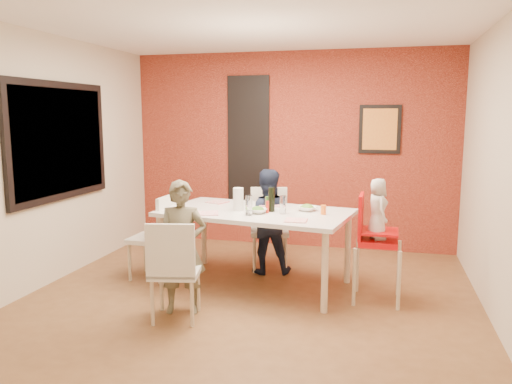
% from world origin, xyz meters
% --- Properties ---
extents(ground, '(4.50, 4.50, 0.00)m').
position_xyz_m(ground, '(0.00, 0.00, 0.00)').
color(ground, brown).
rests_on(ground, ground).
extents(ceiling, '(4.50, 4.50, 0.02)m').
position_xyz_m(ceiling, '(0.00, 0.00, 2.70)').
color(ceiling, white).
rests_on(ceiling, wall_back).
extents(wall_back, '(4.50, 0.02, 2.70)m').
position_xyz_m(wall_back, '(0.00, 2.25, 1.35)').
color(wall_back, beige).
rests_on(wall_back, ground).
extents(wall_front, '(4.50, 0.02, 2.70)m').
position_xyz_m(wall_front, '(0.00, -2.25, 1.35)').
color(wall_front, beige).
rests_on(wall_front, ground).
extents(wall_left, '(0.02, 4.50, 2.70)m').
position_xyz_m(wall_left, '(-2.25, 0.00, 1.35)').
color(wall_left, beige).
rests_on(wall_left, ground).
extents(wall_right, '(0.02, 4.50, 2.70)m').
position_xyz_m(wall_right, '(2.25, 0.00, 1.35)').
color(wall_right, beige).
rests_on(wall_right, ground).
extents(brick_accent_wall, '(4.50, 0.02, 2.70)m').
position_xyz_m(brick_accent_wall, '(0.00, 2.23, 1.35)').
color(brick_accent_wall, maroon).
rests_on(brick_accent_wall, ground).
extents(picture_window_frame, '(0.05, 1.70, 1.30)m').
position_xyz_m(picture_window_frame, '(-2.22, 0.20, 1.55)').
color(picture_window_frame, black).
rests_on(picture_window_frame, wall_left).
extents(picture_window_pane, '(0.02, 1.55, 1.15)m').
position_xyz_m(picture_window_pane, '(-2.21, 0.20, 1.55)').
color(picture_window_pane, black).
rests_on(picture_window_pane, wall_left).
extents(glassblock_strip, '(0.55, 0.03, 1.70)m').
position_xyz_m(glassblock_strip, '(-0.60, 2.21, 1.50)').
color(glassblock_strip, silver).
rests_on(glassblock_strip, wall_back).
extents(glassblock_surround, '(0.60, 0.03, 1.76)m').
position_xyz_m(glassblock_surround, '(-0.60, 2.21, 1.50)').
color(glassblock_surround, black).
rests_on(glassblock_surround, wall_back).
extents(art_print_frame, '(0.54, 0.03, 0.64)m').
position_xyz_m(art_print_frame, '(1.20, 2.21, 1.65)').
color(art_print_frame, black).
rests_on(art_print_frame, wall_back).
extents(art_print_canvas, '(0.44, 0.01, 0.54)m').
position_xyz_m(art_print_canvas, '(1.20, 2.19, 1.65)').
color(art_print_canvas, gold).
rests_on(art_print_canvas, wall_back).
extents(dining_table, '(2.13, 1.40, 0.82)m').
position_xyz_m(dining_table, '(-0.04, 0.46, 0.75)').
color(dining_table, silver).
rests_on(dining_table, ground).
extents(chair_near, '(0.50, 0.50, 0.92)m').
position_xyz_m(chair_near, '(-0.50, -0.69, 0.51)').
color(chair_near, beige).
rests_on(chair_near, ground).
extents(chair_far, '(0.54, 0.54, 0.96)m').
position_xyz_m(chair_far, '(-0.05, 1.16, 0.54)').
color(chair_far, silver).
rests_on(chair_far, ground).
extents(chair_left, '(0.45, 0.45, 0.95)m').
position_xyz_m(chair_left, '(-1.17, 0.40, 0.53)').
color(chair_left, beige).
rests_on(chair_left, ground).
extents(high_chair, '(0.46, 0.46, 1.07)m').
position_xyz_m(high_chair, '(1.19, 0.30, 0.64)').
color(high_chair, red).
rests_on(high_chair, ground).
extents(child_near, '(0.51, 0.40, 1.25)m').
position_xyz_m(child_near, '(-0.52, -0.45, 0.62)').
color(child_near, brown).
rests_on(child_near, ground).
extents(child_far, '(0.69, 0.60, 1.22)m').
position_xyz_m(child_far, '(-0.03, 0.91, 0.61)').
color(child_far, '#151C31').
rests_on(child_far, ground).
extents(toddler, '(0.29, 0.34, 0.60)m').
position_xyz_m(toddler, '(1.22, 0.30, 0.93)').
color(toddler, beige).
rests_on(toddler, high_chair).
extents(plate_near_left, '(0.31, 0.31, 0.01)m').
position_xyz_m(plate_near_left, '(-0.49, 0.16, 0.83)').
color(plate_near_left, white).
rests_on(plate_near_left, dining_table).
extents(plate_far_mid, '(0.25, 0.25, 0.01)m').
position_xyz_m(plate_far_mid, '(0.04, 0.80, 0.83)').
color(plate_far_mid, white).
rests_on(plate_far_mid, dining_table).
extents(plate_near_right, '(0.22, 0.22, 0.01)m').
position_xyz_m(plate_near_right, '(0.46, 0.04, 0.83)').
color(plate_near_right, white).
rests_on(plate_near_right, dining_table).
extents(plate_far_left, '(0.27, 0.27, 0.01)m').
position_xyz_m(plate_far_left, '(-0.60, 0.83, 0.83)').
color(plate_far_left, white).
rests_on(plate_far_left, dining_table).
extents(salad_bowl_a, '(0.21, 0.21, 0.05)m').
position_xyz_m(salad_bowl_a, '(0.01, 0.33, 0.85)').
color(salad_bowl_a, white).
rests_on(salad_bowl_a, dining_table).
extents(salad_bowl_b, '(0.27, 0.27, 0.05)m').
position_xyz_m(salad_bowl_b, '(0.49, 0.59, 0.85)').
color(salad_bowl_b, white).
rests_on(salad_bowl_b, dining_table).
extents(wine_bottle, '(0.07, 0.07, 0.26)m').
position_xyz_m(wine_bottle, '(0.13, 0.44, 0.95)').
color(wine_bottle, black).
rests_on(wine_bottle, dining_table).
extents(wine_glass_a, '(0.07, 0.07, 0.20)m').
position_xyz_m(wine_glass_a, '(-0.05, 0.20, 0.93)').
color(wine_glass_a, white).
rests_on(wine_glass_a, dining_table).
extents(wine_glass_b, '(0.07, 0.07, 0.19)m').
position_xyz_m(wine_glass_b, '(0.27, 0.35, 0.92)').
color(wine_glass_b, white).
rests_on(wine_glass_b, dining_table).
extents(paper_towel_roll, '(0.11, 0.11, 0.25)m').
position_xyz_m(paper_towel_roll, '(-0.22, 0.41, 0.95)').
color(paper_towel_roll, silver).
rests_on(paper_towel_roll, dining_table).
extents(condiment_red, '(0.03, 0.03, 0.13)m').
position_xyz_m(condiment_red, '(0.11, 0.37, 0.89)').
color(condiment_red, red).
rests_on(condiment_red, dining_table).
extents(condiment_green, '(0.04, 0.04, 0.15)m').
position_xyz_m(condiment_green, '(0.07, 0.49, 0.90)').
color(condiment_green, '#386C24').
rests_on(condiment_green, dining_table).
extents(condiment_brown, '(0.04, 0.04, 0.14)m').
position_xyz_m(condiment_brown, '(0.06, 0.54, 0.89)').
color(condiment_brown, brown).
rests_on(condiment_brown, dining_table).
extents(sippy_cup, '(0.06, 0.06, 0.10)m').
position_xyz_m(sippy_cup, '(0.68, 0.43, 0.87)').
color(sippy_cup, orange).
rests_on(sippy_cup, dining_table).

